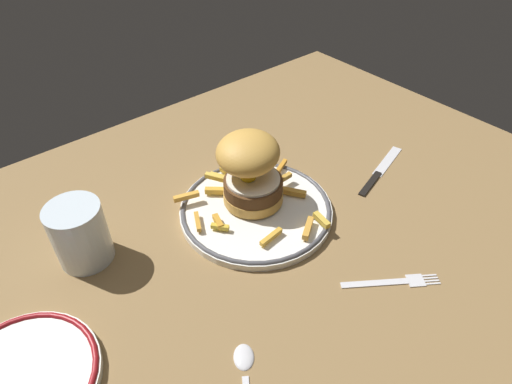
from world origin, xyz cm
name	(u,v)px	position (x,y,z in cm)	size (l,w,h in cm)	color
ground_plane	(254,232)	(0.00, 0.00, -2.00)	(119.16, 85.42, 4.00)	olive
dinner_plate	(256,209)	(2.00, 1.75, 0.84)	(25.66, 25.66, 1.60)	white
burger	(250,169)	(2.76, 4.12, 7.60)	(14.46, 14.25, 12.18)	gold
fries_pile	(251,198)	(2.23, 3.24, 2.26)	(23.36, 23.17, 2.54)	gold
water_glass	(81,237)	(-23.93, 10.73, 4.29)	(8.00, 8.00, 9.89)	silver
side_plate	(20,381)	(-38.19, -3.18, 0.83)	(18.54, 18.54, 1.60)	white
fork	(393,282)	(7.70, -22.22, 0.18)	(12.55, 9.45, 0.36)	silver
knife	(378,173)	(26.29, -4.96, 0.26)	(17.74, 6.31, 0.70)	black
spoon	(245,367)	(-16.84, -18.57, 0.36)	(8.99, 11.89, 0.90)	silver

